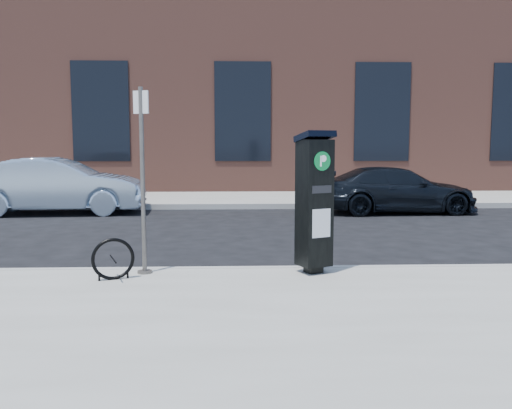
{
  "coord_description": "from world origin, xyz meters",
  "views": [
    {
      "loc": [
        -0.23,
        -7.48,
        1.88
      ],
      "look_at": [
        0.06,
        0.5,
        0.98
      ],
      "focal_mm": 38.0,
      "sensor_mm": 36.0,
      "label": 1
    }
  ],
  "objects_px": {
    "sign_pole": "(143,182)",
    "bike_rack": "(113,259)",
    "car_dark": "(397,190)",
    "car_silver": "(57,186)",
    "parking_kiosk": "(314,201)"
  },
  "relations": [
    {
      "from": "car_dark",
      "to": "sign_pole",
      "type": "bearing_deg",
      "value": 140.33
    },
    {
      "from": "parking_kiosk",
      "to": "car_dark",
      "type": "height_order",
      "value": "parking_kiosk"
    },
    {
      "from": "parking_kiosk",
      "to": "car_silver",
      "type": "bearing_deg",
      "value": 103.0
    },
    {
      "from": "parking_kiosk",
      "to": "sign_pole",
      "type": "xyz_separation_m",
      "value": [
        -2.27,
        0.05,
        0.25
      ]
    },
    {
      "from": "car_dark",
      "to": "car_silver",
      "type": "bearing_deg",
      "value": 86.92
    },
    {
      "from": "parking_kiosk",
      "to": "sign_pole",
      "type": "height_order",
      "value": "sign_pole"
    },
    {
      "from": "sign_pole",
      "to": "parking_kiosk",
      "type": "bearing_deg",
      "value": 19.7
    },
    {
      "from": "sign_pole",
      "to": "bike_rack",
      "type": "xyz_separation_m",
      "value": [
        -0.34,
        -0.35,
        -0.96
      ]
    },
    {
      "from": "car_silver",
      "to": "car_dark",
      "type": "height_order",
      "value": "car_silver"
    },
    {
      "from": "bike_rack",
      "to": "car_dark",
      "type": "xyz_separation_m",
      "value": [
        5.93,
        7.68,
        0.21
      ]
    },
    {
      "from": "bike_rack",
      "to": "car_silver",
      "type": "distance_m",
      "value": 8.45
    },
    {
      "from": "parking_kiosk",
      "to": "car_dark",
      "type": "relative_size",
      "value": 0.44
    },
    {
      "from": "parking_kiosk",
      "to": "bike_rack",
      "type": "relative_size",
      "value": 3.5
    },
    {
      "from": "sign_pole",
      "to": "car_silver",
      "type": "xyz_separation_m",
      "value": [
        -3.56,
        7.45,
        -0.62
      ]
    },
    {
      "from": "parking_kiosk",
      "to": "bike_rack",
      "type": "distance_m",
      "value": 2.72
    }
  ]
}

